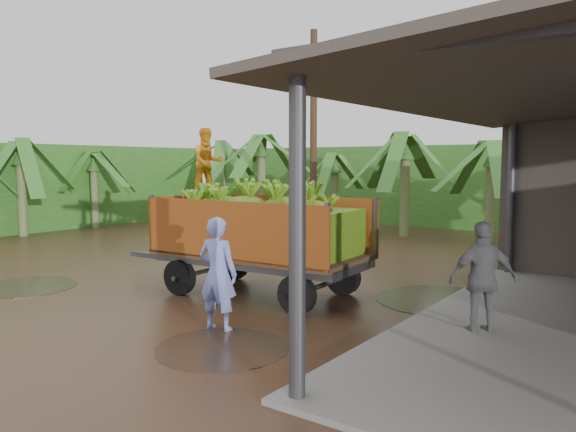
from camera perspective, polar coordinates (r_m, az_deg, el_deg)
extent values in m
plane|color=black|center=(12.98, -9.12, -7.25)|extent=(100.00, 100.00, 0.00)
cube|color=#2D661E|center=(27.28, 12.02, 3.13)|extent=(22.00, 3.00, 3.60)
cube|color=#2D661E|center=(26.38, -24.86, 2.68)|extent=(3.00, 18.00, 3.60)
cube|color=#47474C|center=(14.14, -13.12, -4.03)|extent=(1.79, 0.21, 0.12)
imported|color=orange|center=(13.01, -8.18, 5.46)|extent=(0.87, 0.93, 1.54)
imported|color=#7F8DE7|center=(9.58, -7.14, -5.83)|extent=(0.78, 0.59, 1.94)
imported|color=slate|center=(9.74, 19.18, -6.05)|extent=(1.15, 1.06, 1.89)
cylinder|color=#47301E|center=(19.17, 2.60, 7.79)|extent=(0.24, 0.24, 7.25)
cube|color=#47301E|center=(19.54, 2.64, 16.85)|extent=(1.20, 0.08, 0.08)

